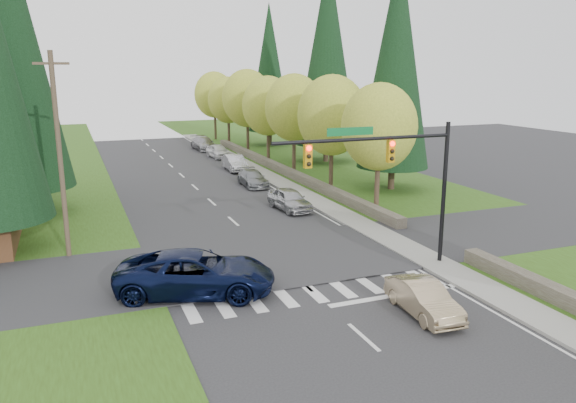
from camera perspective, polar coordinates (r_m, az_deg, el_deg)
ground at (r=21.16m, az=6.34°, el=-12.39°), size 120.00×120.00×0.00m
grass_east at (r=43.86m, az=9.29°, el=1.14°), size 14.00×110.00×0.06m
grass_west at (r=38.12m, az=-26.72°, el=-1.98°), size 14.00×110.00×0.06m
cross_street at (r=27.94m, az=-1.32°, el=-5.80°), size 120.00×8.00×0.10m
sidewalk_east at (r=42.92m, az=0.89°, el=1.10°), size 1.80×80.00×0.13m
curb_east at (r=42.61m, az=-0.17°, el=1.01°), size 0.20×80.00×0.13m
stone_wall_north at (r=50.79m, az=-0.76°, el=3.34°), size 0.70×40.00×0.70m
traffic_signal at (r=25.51m, az=10.65°, el=3.69°), size 8.70×0.37×6.80m
utility_pole at (r=29.08m, az=-22.18°, el=4.41°), size 1.60×0.24×10.00m
decid_tree_0 at (r=35.98m, az=9.24°, el=7.48°), size 4.80×4.80×8.37m
decid_tree_1 at (r=42.15m, az=4.50°, el=8.72°), size 5.20×5.20×8.80m
decid_tree_2 at (r=48.44m, az=0.63°, el=9.50°), size 5.00×5.00×8.82m
decid_tree_3 at (r=55.03m, az=-2.05°, el=9.68°), size 5.00×5.00×8.55m
decid_tree_4 at (r=61.67m, az=-4.17°, el=10.41°), size 5.40×5.40×9.18m
decid_tree_5 at (r=68.35m, az=-6.10°, el=10.21°), size 4.80×4.80×8.30m
decid_tree_6 at (r=75.12m, az=-7.48°, el=10.70°), size 5.20×5.20×8.86m
conifer_w_c at (r=38.97m, az=-26.74°, el=15.11°), size 6.46×6.46×20.80m
conifer_e_a at (r=43.43m, az=10.95°, el=13.93°), size 5.44×5.44×17.80m
conifer_e_b at (r=56.23m, az=4.04°, el=14.96°), size 6.12×6.12×19.80m
conifer_e_c at (r=68.78m, az=-1.90°, el=13.43°), size 5.10×5.10×16.80m
sedan_champagne at (r=22.25m, az=13.60°, el=-9.55°), size 1.61×4.00×1.29m
suv_navy at (r=23.73m, az=-9.33°, el=-7.20°), size 7.15×5.02×1.81m
parked_car_a at (r=37.20m, az=0.17°, el=0.23°), size 2.06×4.37×1.45m
parked_car_b at (r=44.95m, az=-3.59°, el=2.36°), size 1.87×4.37×1.25m
parked_car_c at (r=51.98m, az=-5.44°, el=3.93°), size 1.65×4.44×1.45m
parked_car_d at (r=59.69m, az=-7.07°, el=5.10°), size 2.02×4.32×1.43m
parked_car_e at (r=65.94m, az=-8.56°, el=5.85°), size 2.37×5.26×1.50m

